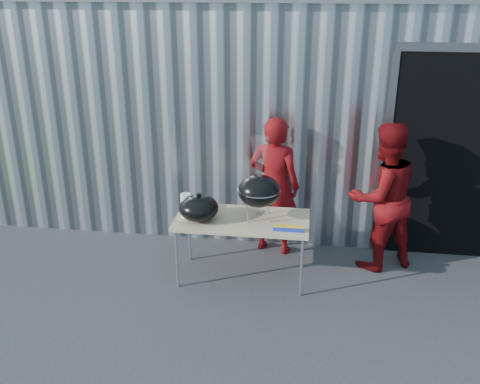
# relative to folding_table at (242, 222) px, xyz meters

# --- Properties ---
(ground) EXTENTS (80.00, 80.00, 0.00)m
(ground) POSITION_rel_folding_table_xyz_m (-0.44, -0.78, -0.71)
(ground) COLOR #2E2E30
(building) EXTENTS (8.20, 6.20, 3.10)m
(building) POSITION_rel_folding_table_xyz_m (0.48, 3.81, 0.83)
(building) COLOR silver
(building) RESTS_ON ground
(folding_table) EXTENTS (1.50, 0.75, 0.75)m
(folding_table) POSITION_rel_folding_table_xyz_m (0.00, 0.00, 0.00)
(folding_table) COLOR tan
(folding_table) RESTS_ON ground
(kettle_grill) EXTENTS (0.47, 0.47, 0.95)m
(kettle_grill) POSITION_rel_folding_table_xyz_m (0.18, -0.00, 0.45)
(kettle_grill) COLOR black
(kettle_grill) RESTS_ON folding_table
(grill_lid) EXTENTS (0.44, 0.44, 0.32)m
(grill_lid) POSITION_rel_folding_table_xyz_m (-0.47, -0.10, 0.18)
(grill_lid) COLOR black
(grill_lid) RESTS_ON folding_table
(paper_towels) EXTENTS (0.12, 0.12, 0.28)m
(paper_towels) POSITION_rel_folding_table_xyz_m (-0.63, -0.05, 0.18)
(paper_towels) COLOR white
(paper_towels) RESTS_ON folding_table
(white_tub) EXTENTS (0.20, 0.15, 0.10)m
(white_tub) POSITION_rel_folding_table_xyz_m (-0.55, 0.20, 0.09)
(white_tub) COLOR white
(white_tub) RESTS_ON folding_table
(foil_box) EXTENTS (0.32, 0.05, 0.06)m
(foil_box) POSITION_rel_folding_table_xyz_m (0.53, -0.25, 0.07)
(foil_box) COLOR #1A2EAA
(foil_box) RESTS_ON folding_table
(person_cook) EXTENTS (0.71, 0.55, 1.75)m
(person_cook) POSITION_rel_folding_table_xyz_m (0.30, 0.73, 0.17)
(person_cook) COLOR #680A0C
(person_cook) RESTS_ON ground
(person_bystander) EXTENTS (1.07, 0.98, 1.78)m
(person_bystander) POSITION_rel_folding_table_xyz_m (1.58, 0.51, 0.18)
(person_bystander) COLOR #680A0C
(person_bystander) RESTS_ON ground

